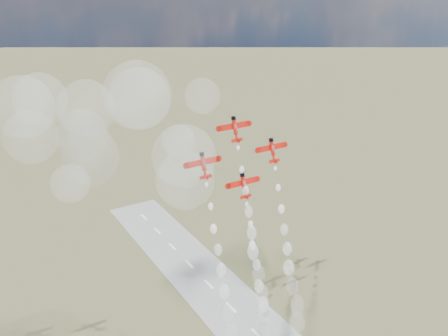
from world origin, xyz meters
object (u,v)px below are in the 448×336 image
plane_left (204,165)px  plane_slot (244,185)px  plane_lead (235,128)px  plane_right (272,150)px

plane_left → plane_slot: size_ratio=1.00×
plane_lead → plane_slot: (0.00, -5.77, -18.33)m
plane_lead → plane_right: plane_lead is taller
plane_left → plane_slot: plane_left is taller
plane_lead → plane_left: (-13.72, -2.88, -9.16)m
plane_left → plane_slot: (13.72, -2.88, -9.16)m
plane_right → plane_slot: 16.75m
plane_left → plane_slot: bearing=-11.9°
plane_lead → plane_slot: 19.21m
plane_lead → plane_left: bearing=-168.1°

